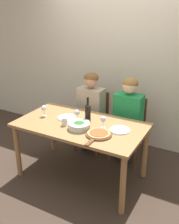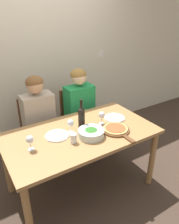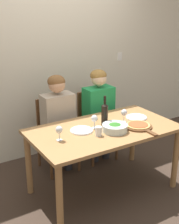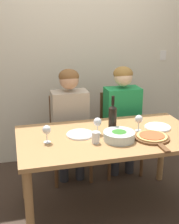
{
  "view_description": "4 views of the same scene",
  "coord_description": "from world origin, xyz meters",
  "views": [
    {
      "loc": [
        1.5,
        -2.52,
        2.12
      ],
      "look_at": [
        0.03,
        0.17,
        0.86
      ],
      "focal_mm": 42.0,
      "sensor_mm": 36.0,
      "label": 1
    },
    {
      "loc": [
        -0.96,
        -1.71,
        1.96
      ],
      "look_at": [
        0.14,
        0.04,
        0.94
      ],
      "focal_mm": 35.0,
      "sensor_mm": 36.0,
      "label": 2
    },
    {
      "loc": [
        -1.74,
        -2.54,
        2.05
      ],
      "look_at": [
        -0.14,
        0.06,
        0.95
      ],
      "focal_mm": 50.0,
      "sensor_mm": 36.0,
      "label": 3
    },
    {
      "loc": [
        -0.78,
        -2.41,
        1.81
      ],
      "look_at": [
        -0.15,
        0.1,
        0.95
      ],
      "focal_mm": 50.0,
      "sensor_mm": 36.0,
      "label": 4
    }
  ],
  "objects": [
    {
      "name": "dining_table",
      "position": [
        0.0,
        0.0,
        0.67
      ],
      "size": [
        1.58,
        0.88,
        0.76
      ],
      "color": "#9E7042",
      "rests_on": "ground"
    },
    {
      "name": "wine_glass_centre",
      "position": [
        -0.09,
        0.05,
        0.86
      ],
      "size": [
        0.07,
        0.07,
        0.15
      ],
      "color": "silver",
      "rests_on": "dining_table"
    },
    {
      "name": "dinner_plate_right",
      "position": [
        0.5,
        0.06,
        0.77
      ],
      "size": [
        0.24,
        0.24,
        0.02
      ],
      "color": "white",
      "rests_on": "dining_table"
    },
    {
      "name": "wine_bottle",
      "position": [
        0.06,
        0.08,
        0.89
      ],
      "size": [
        0.07,
        0.07,
        0.33
      ],
      "color": "black",
      "rests_on": "dining_table"
    },
    {
      "name": "person_woman",
      "position": [
        -0.22,
        0.65,
        0.74
      ],
      "size": [
        0.47,
        0.51,
        1.23
      ],
      "color": "#28282D",
      "rests_on": "ground"
    },
    {
      "name": "wine_glass_right",
      "position": [
        0.29,
        0.03,
        0.86
      ],
      "size": [
        0.07,
        0.07,
        0.15
      ],
      "color": "silver",
      "rests_on": "dining_table"
    },
    {
      "name": "water_tumbler",
      "position": [
        -0.15,
        -0.13,
        0.81
      ],
      "size": [
        0.07,
        0.07,
        0.1
      ],
      "color": "silver",
      "rests_on": "dining_table"
    },
    {
      "name": "person_man",
      "position": [
        0.37,
        0.65,
        0.74
      ],
      "size": [
        0.47,
        0.51,
        1.23
      ],
      "color": "#28282D",
      "rests_on": "ground"
    },
    {
      "name": "dinner_plate_left",
      "position": [
        -0.24,
        0.06,
        0.77
      ],
      "size": [
        0.24,
        0.24,
        0.02
      ],
      "color": "white",
      "rests_on": "dining_table"
    },
    {
      "name": "ground_plane",
      "position": [
        0.0,
        0.0,
        0.0
      ],
      "size": [
        40.0,
        40.0,
        0.0
      ],
      "primitive_type": "plane",
      "color": "#3D2D23"
    },
    {
      "name": "wine_glass_left",
      "position": [
        -0.54,
        -0.02,
        0.86
      ],
      "size": [
        0.07,
        0.07,
        0.15
      ],
      "color": "silver",
      "rests_on": "dining_table"
    },
    {
      "name": "back_wall",
      "position": [
        0.0,
        1.24,
        1.35
      ],
      "size": [
        10.0,
        0.06,
        2.7
      ],
      "color": "beige",
      "rests_on": "ground"
    },
    {
      "name": "pizza_on_board",
      "position": [
        0.33,
        -0.17,
        0.77
      ],
      "size": [
        0.3,
        0.44,
        0.04
      ],
      "color": "brown",
      "rests_on": "dining_table"
    },
    {
      "name": "broccoli_bowl",
      "position": [
        0.05,
        -0.12,
        0.8
      ],
      "size": [
        0.27,
        0.27,
        0.08
      ],
      "color": "silver",
      "rests_on": "dining_table"
    },
    {
      "name": "chair_right",
      "position": [
        0.37,
        0.76,
        0.49
      ],
      "size": [
        0.42,
        0.42,
        0.9
      ],
      "color": "brown",
      "rests_on": "ground"
    },
    {
      "name": "chair_left",
      "position": [
        -0.22,
        0.76,
        0.49
      ],
      "size": [
        0.42,
        0.42,
        0.9
      ],
      "color": "brown",
      "rests_on": "ground"
    }
  ]
}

